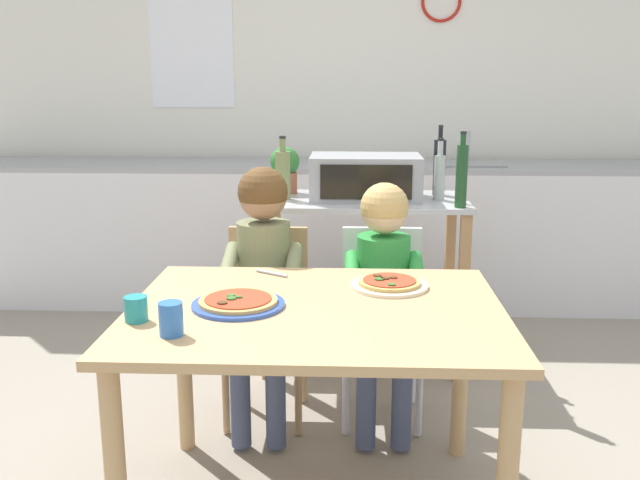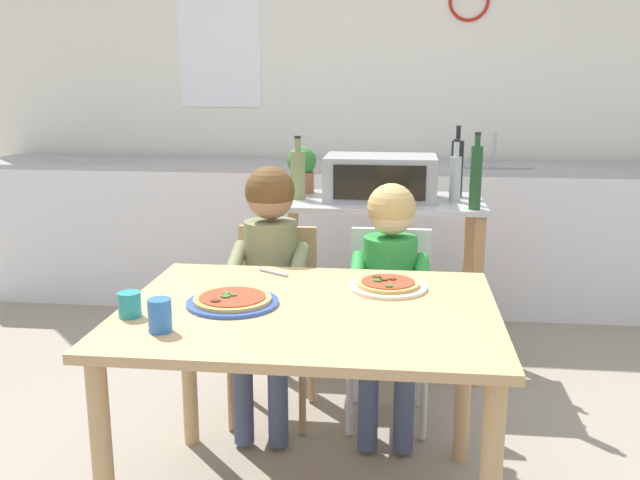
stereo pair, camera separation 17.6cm
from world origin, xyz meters
name	(u,v)px [view 2 (the right image)]	position (x,y,z in m)	size (l,w,h in m)	color
ground_plane	(338,380)	(0.00, 1.08, 0.00)	(11.00, 11.00, 0.00)	gray
back_wall_tiled	(361,92)	(0.00, 2.75, 1.35)	(5.50, 0.14, 2.70)	white
kitchen_counter	(356,234)	(0.00, 2.34, 0.46)	(4.95, 0.60, 1.11)	silver
kitchen_island_cart	(378,255)	(0.18, 1.33, 0.57)	(1.02, 0.56, 0.86)	#B7BABF
toaster_oven	(380,178)	(0.18, 1.33, 0.97)	(0.54, 0.35, 0.22)	#999BA0
bottle_squat_spirits	(476,176)	(0.62, 1.11, 1.02)	(0.05, 0.05, 0.35)	#1E4723
bottle_brown_beer	(298,174)	(-0.23, 1.30, 0.99)	(0.07, 0.07, 0.31)	olive
bottle_tall_green_wine	(455,176)	(0.54, 1.31, 0.98)	(0.05, 0.05, 0.30)	#ADB7B2
bottle_clear_vinegar	(457,168)	(0.56, 1.46, 1.01)	(0.06, 0.06, 0.36)	black
potted_herb_plant	(302,168)	(-0.23, 1.49, 0.99)	(0.15, 0.15, 0.24)	#9E5B3D
dining_table	(309,336)	(0.00, 0.00, 0.64)	(1.20, 0.94, 0.74)	tan
dining_chair_left	(275,308)	(-0.25, 0.73, 0.48)	(0.36, 0.36, 0.81)	tan
dining_chair_right	(389,311)	(0.25, 0.74, 0.48)	(0.36, 0.36, 0.81)	silver
child_in_olive_shirt	(269,264)	(-0.25, 0.62, 0.71)	(0.32, 0.42, 1.08)	#424C6B
child_in_green_shirt	(390,276)	(0.25, 0.62, 0.67)	(0.32, 0.42, 1.02)	#424C6B
pizza_plate_blue_rimmed	(232,301)	(-0.25, -0.01, 0.75)	(0.30, 0.30, 0.03)	#3356B7
pizza_plate_cream	(388,285)	(0.25, 0.23, 0.75)	(0.27, 0.27, 0.03)	beige
drinking_cup_blue	(160,315)	(-0.40, -0.27, 0.79)	(0.07, 0.07, 0.10)	blue
drinking_cup_teal	(130,304)	(-0.53, -0.16, 0.78)	(0.07, 0.07, 0.08)	teal
serving_spoon	(273,272)	(-0.18, 0.37, 0.74)	(0.01, 0.01, 0.14)	#B7BABF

